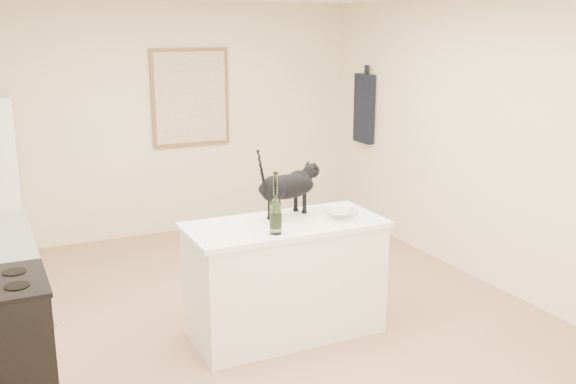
{
  "coord_description": "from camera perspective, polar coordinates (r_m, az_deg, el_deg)",
  "views": [
    {
      "loc": [
        -1.92,
        -4.47,
        2.33
      ],
      "look_at": [
        0.15,
        -0.15,
        1.12
      ],
      "focal_mm": 40.83,
      "sensor_mm": 36.0,
      "label": 1
    }
  ],
  "objects": [
    {
      "name": "floor",
      "position": [
        5.39,
        -2.17,
        -11.43
      ],
      "size": [
        5.5,
        5.5,
        0.0
      ],
      "primitive_type": "plane",
      "color": "#A57758",
      "rests_on": "ground"
    },
    {
      "name": "wall_back",
      "position": [
        7.54,
        -10.67,
        6.11
      ],
      "size": [
        4.5,
        0.0,
        4.5
      ],
      "primitive_type": "plane",
      "rotation": [
        1.57,
        0.0,
        0.0
      ],
      "color": "beige",
      "rests_on": "ground"
    },
    {
      "name": "wall_front",
      "position": [
        2.77,
        21.12,
        -8.68
      ],
      "size": [
        4.5,
        0.0,
        4.5
      ],
      "primitive_type": "plane",
      "rotation": [
        -1.57,
        0.0,
        0.0
      ],
      "color": "beige",
      "rests_on": "ground"
    },
    {
      "name": "wall_right",
      "position": [
        6.2,
        17.22,
        3.99
      ],
      "size": [
        0.0,
        5.5,
        5.5
      ],
      "primitive_type": "plane",
      "rotation": [
        1.57,
        0.0,
        -1.57
      ],
      "color": "beige",
      "rests_on": "ground"
    },
    {
      "name": "island_base",
      "position": [
        5.09,
        -0.27,
        -7.74
      ],
      "size": [
        1.44,
        0.67,
        0.86
      ],
      "primitive_type": "cube",
      "color": "white",
      "rests_on": "floor"
    },
    {
      "name": "island_top",
      "position": [
        4.94,
        -0.27,
        -2.89
      ],
      "size": [
        1.5,
        0.7,
        0.04
      ],
      "primitive_type": "cube",
      "color": "white",
      "rests_on": "island_base"
    },
    {
      "name": "artwork_frame",
      "position": [
        7.56,
        -8.48,
        8.13
      ],
      "size": [
        0.9,
        0.03,
        1.1
      ],
      "primitive_type": "cube",
      "color": "brown",
      "rests_on": "wall_back"
    },
    {
      "name": "artwork_canvas",
      "position": [
        7.54,
        -8.44,
        8.12
      ],
      "size": [
        0.82,
        0.0,
        1.02
      ],
      "primitive_type": "cube",
      "color": "beige",
      "rests_on": "wall_back"
    },
    {
      "name": "hanging_garment",
      "position": [
        7.76,
        6.64,
        7.23
      ],
      "size": [
        0.08,
        0.34,
        0.8
      ],
      "primitive_type": "cube",
      "color": "black",
      "rests_on": "wall_right"
    },
    {
      "name": "black_cat",
      "position": [
        5.03,
        -0.13,
        0.18
      ],
      "size": [
        0.63,
        0.41,
        0.43
      ],
      "primitive_type": null,
      "rotation": [
        0.0,
        0.0,
        0.4
      ],
      "color": "black",
      "rests_on": "island_top"
    },
    {
      "name": "wine_bottle",
      "position": [
        4.61,
        -1.08,
        -1.3
      ],
      "size": [
        0.09,
        0.09,
        0.4
      ],
      "primitive_type": "cylinder",
      "rotation": [
        0.0,
        0.0,
        0.08
      ],
      "color": "#355823",
      "rests_on": "island_top"
    },
    {
      "name": "glass_bowl",
      "position": [
        5.04,
        4.63,
        -1.98
      ],
      "size": [
        0.3,
        0.3,
        0.06
      ],
      "primitive_type": "imported",
      "rotation": [
        0.0,
        0.0,
        -0.17
      ],
      "color": "white",
      "rests_on": "island_top"
    },
    {
      "name": "fridge_paper",
      "position": [
        6.99,
        -22.76,
        4.09
      ],
      "size": [
        0.04,
        0.14,
        0.18
      ],
      "primitive_type": "cube",
      "rotation": [
        0.0,
        0.0,
        -0.24
      ],
      "color": "beige",
      "rests_on": "fridge"
    }
  ]
}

